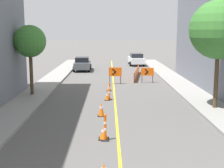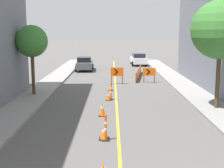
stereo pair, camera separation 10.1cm
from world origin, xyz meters
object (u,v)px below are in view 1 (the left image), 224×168
at_px(traffic_cone_fifth, 109,87).
at_px(delineator_post_rear, 110,92).
at_px(traffic_cone_fourth, 107,96).
at_px(parked_car_curb_near, 82,64).
at_px(arrow_barricade_secondary, 147,72).
at_px(traffic_cone_second, 104,133).
at_px(street_tree_left_near, 30,42).
at_px(street_tree_right_near, 219,30).
at_px(traffic_cone_third, 101,109).
at_px(arrow_barricade_primary, 115,72).
at_px(delineator_post_front, 105,129).
at_px(parked_car_curb_mid, 136,59).

relative_size(traffic_cone_fifth, delineator_post_rear, 0.46).
xyz_separation_m(traffic_cone_fourth, parked_car_curb_near, (-2.98, 15.69, 0.53)).
distance_m(traffic_cone_fifth, arrow_barricade_secondary, 5.14).
relative_size(traffic_cone_second, traffic_cone_fifth, 1.02).
bearing_deg(traffic_cone_fourth, delineator_post_rear, 47.06).
distance_m(street_tree_left_near, street_tree_right_near, 12.28).
bearing_deg(arrow_barricade_secondary, delineator_post_rear, -112.66).
xyz_separation_m(traffic_cone_third, arrow_barricade_secondary, (3.85, 11.01, 0.56)).
xyz_separation_m(traffic_cone_second, traffic_cone_fifth, (0.23, 10.90, -0.00)).
relative_size(delineator_post_rear, parked_car_curb_near, 0.27).
height_order(traffic_cone_fifth, parked_car_curb_near, parked_car_curb_near).
xyz_separation_m(delineator_post_rear, arrow_barricade_secondary, (3.39, 6.96, 0.42)).
bearing_deg(arrow_barricade_primary, traffic_cone_fourth, -94.68).
height_order(arrow_barricade_secondary, street_tree_left_near, street_tree_left_near).
distance_m(delineator_post_front, arrow_barricade_secondary, 15.27).
relative_size(traffic_cone_second, parked_car_curb_mid, 0.13).
height_order(delineator_post_front, parked_car_curb_near, parked_car_curb_near).
xyz_separation_m(traffic_cone_third, delineator_post_front, (0.26, -3.82, 0.13)).
relative_size(delineator_post_rear, street_tree_left_near, 0.24).
xyz_separation_m(parked_car_curb_near, street_tree_right_near, (9.30, -18.34, 3.84)).
xyz_separation_m(delineator_post_rear, street_tree_left_near, (-5.46, 1.05, 3.34)).
xyz_separation_m(traffic_cone_second, street_tree_left_near, (-5.19, 8.77, 3.58)).
height_order(delineator_post_rear, street_tree_right_near, street_tree_right_near).
distance_m(delineator_post_rear, street_tree_left_near, 6.49).
distance_m(arrow_barricade_secondary, street_tree_left_near, 11.03).
height_order(traffic_cone_fourth, arrow_barricade_secondary, arrow_barricade_secondary).
xyz_separation_m(delineator_post_rear, street_tree_right_near, (6.17, -2.81, 4.13)).
bearing_deg(parked_car_curb_near, traffic_cone_fifth, -78.26).
distance_m(traffic_cone_fifth, delineator_post_front, 11.06).
relative_size(traffic_cone_third, parked_car_curb_mid, 0.17).
distance_m(traffic_cone_fourth, parked_car_curb_near, 15.98).
relative_size(traffic_cone_third, arrow_barricade_secondary, 0.56).
xyz_separation_m(arrow_barricade_secondary, street_tree_left_near, (-8.85, -5.91, 2.92)).
bearing_deg(street_tree_left_near, parked_car_curb_mid, 65.66).
bearing_deg(street_tree_left_near, traffic_cone_second, -59.37).
height_order(delineator_post_rear, arrow_barricade_secondary, arrow_barricade_secondary).
xyz_separation_m(traffic_cone_fourth, delineator_post_rear, (0.16, 0.17, 0.24)).
distance_m(traffic_cone_third, delineator_post_rear, 4.08).
bearing_deg(traffic_cone_fifth, delineator_post_rear, -89.37).
bearing_deg(delineator_post_front, parked_car_curb_near, 97.15).
distance_m(parked_car_curb_mid, street_tree_right_near, 24.39).
bearing_deg(delineator_post_rear, arrow_barricade_secondary, 64.02).
xyz_separation_m(parked_car_curb_mid, street_tree_left_near, (-9.09, -20.08, 3.05)).
xyz_separation_m(street_tree_left_near, street_tree_right_near, (11.62, -3.87, 0.79)).
height_order(parked_car_curb_near, parked_car_curb_mid, same).
relative_size(delineator_post_front, parked_car_curb_mid, 0.26).
bearing_deg(delineator_post_rear, traffic_cone_third, -96.46).
bearing_deg(street_tree_right_near, traffic_cone_fifth, 135.93).
bearing_deg(traffic_cone_fourth, arrow_barricade_secondary, 63.54).
bearing_deg(arrow_barricade_secondary, street_tree_right_near, -70.84).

